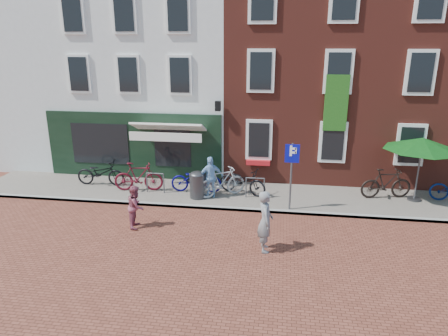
# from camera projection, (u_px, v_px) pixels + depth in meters

# --- Properties ---
(ground) EXTENTS (80.00, 80.00, 0.00)m
(ground) POSITION_uv_depth(u_px,v_px,m) (239.00, 211.00, 14.69)
(ground) COLOR brown
(sidewalk) EXTENTS (24.00, 3.00, 0.10)m
(sidewalk) POSITION_uv_depth(u_px,v_px,m) (268.00, 197.00, 15.96)
(sidewalk) COLOR slate
(sidewalk) RESTS_ON ground
(building_stucco) EXTENTS (8.00, 8.00, 9.00)m
(building_stucco) POSITION_uv_depth(u_px,v_px,m) (158.00, 70.00, 20.65)
(building_stucco) COLOR silver
(building_stucco) RESTS_ON ground
(building_brick_mid) EXTENTS (6.00, 8.00, 10.00)m
(building_brick_mid) POSITION_uv_depth(u_px,v_px,m) (297.00, 61.00, 19.53)
(building_brick_mid) COLOR maroon
(building_brick_mid) RESTS_ON ground
(building_brick_right) EXTENTS (6.00, 8.00, 10.00)m
(building_brick_right) POSITION_uv_depth(u_px,v_px,m) (428.00, 62.00, 18.69)
(building_brick_right) COLOR maroon
(building_brick_right) RESTS_ON ground
(filler_left) EXTENTS (7.00, 8.00, 9.00)m
(filler_left) POSITION_uv_depth(u_px,v_px,m) (23.00, 69.00, 21.69)
(filler_left) COLOR silver
(filler_left) RESTS_ON ground
(litter_bin) EXTENTS (0.62, 0.62, 1.13)m
(litter_bin) POSITION_uv_depth(u_px,v_px,m) (198.00, 183.00, 15.58)
(litter_bin) COLOR #39383B
(litter_bin) RESTS_ON sidewalk
(parking_sign) EXTENTS (0.50, 0.08, 2.46)m
(parking_sign) POSITION_uv_depth(u_px,v_px,m) (292.00, 165.00, 14.13)
(parking_sign) COLOR #4C4C4F
(parking_sign) RESTS_ON sidewalk
(parasol) EXTENTS (2.77, 2.77, 2.55)m
(parasol) POSITION_uv_depth(u_px,v_px,m) (423.00, 141.00, 14.80)
(parasol) COLOR #4C4C4F
(parasol) RESTS_ON sidewalk
(woman) EXTENTS (0.55, 0.74, 1.85)m
(woman) POSITION_uv_depth(u_px,v_px,m) (265.00, 221.00, 11.71)
(woman) COLOR slate
(woman) RESTS_ON ground
(boy) EXTENTS (0.64, 0.77, 1.44)m
(boy) POSITION_uv_depth(u_px,v_px,m) (136.00, 206.00, 13.30)
(boy) COLOR #904253
(boy) RESTS_ON ground
(cafe_person) EXTENTS (1.04, 0.78, 1.64)m
(cafe_person) POSITION_uv_depth(u_px,v_px,m) (211.00, 177.00, 15.53)
(cafe_person) COLOR #82B2E2
(cafe_person) RESTS_ON sidewalk
(bicycle_0) EXTENTS (2.06, 0.77, 1.07)m
(bicycle_0) POSITION_uv_depth(u_px,v_px,m) (101.00, 173.00, 16.97)
(bicycle_0) COLOR black
(bicycle_0) RESTS_ON sidewalk
(bicycle_1) EXTENTS (2.04, 0.85, 1.19)m
(bicycle_1) POSITION_uv_depth(u_px,v_px,m) (138.00, 177.00, 16.31)
(bicycle_1) COLOR #500D19
(bicycle_1) RESTS_ON sidewalk
(bicycle_2) EXTENTS (2.07, 0.81, 1.07)m
(bicycle_2) POSITION_uv_depth(u_px,v_px,m) (196.00, 179.00, 16.18)
(bicycle_2) COLOR #070452
(bicycle_2) RESTS_ON sidewalk
(bicycle_3) EXTENTS (1.97, 1.52, 1.19)m
(bicycle_3) POSITION_uv_depth(u_px,v_px,m) (222.00, 182.00, 15.70)
(bicycle_3) COLOR #A6A7A9
(bicycle_3) RESTS_ON sidewalk
(bicycle_4) EXTENTS (2.15, 1.40, 1.07)m
(bicycle_4) POSITION_uv_depth(u_px,v_px,m) (242.00, 181.00, 15.98)
(bicycle_4) COLOR black
(bicycle_4) RESTS_ON sidewalk
(bicycle_5) EXTENTS (2.05, 0.95, 1.19)m
(bicycle_5) POSITION_uv_depth(u_px,v_px,m) (386.00, 183.00, 15.53)
(bicycle_5) COLOR black
(bicycle_5) RESTS_ON sidewalk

